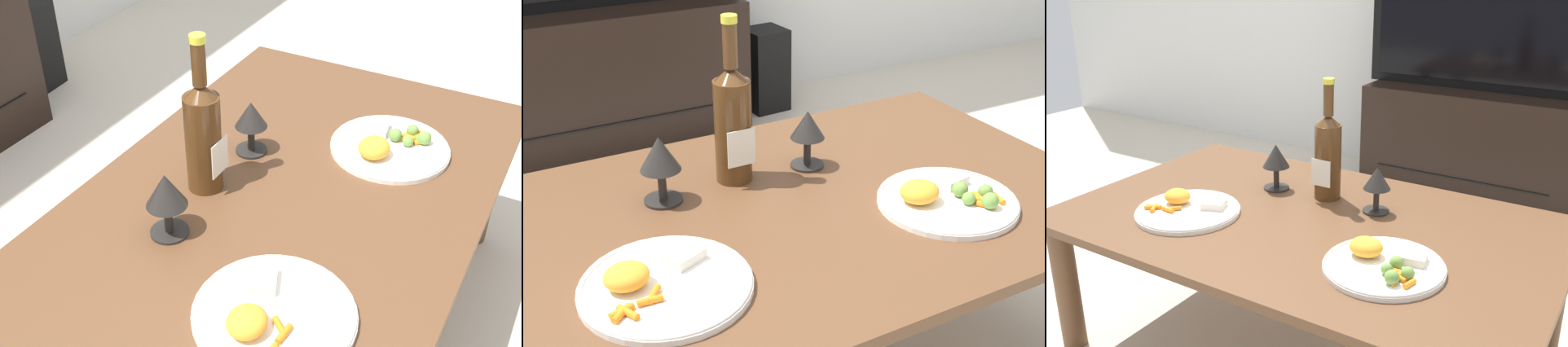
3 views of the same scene
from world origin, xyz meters
The scene contains 8 objects.
ground_plane centered at (0.00, 0.00, 0.00)m, with size 6.40×6.40×0.00m, color beige.
dining_table centered at (0.00, 0.00, 0.37)m, with size 1.37×0.83×0.43m.
floor_speaker centered at (0.73, 1.50, 0.18)m, with size 0.16×0.16×0.36m, color black.
wine_bottle centered at (-0.03, 0.17, 0.57)m, with size 0.08×0.08×0.36m.
goblet_left centered at (-0.20, 0.15, 0.53)m, with size 0.08×0.08×0.15m.
goblet_right centered at (0.14, 0.15, 0.53)m, with size 0.08×0.08×0.13m.
dinner_plate_left centered at (-0.31, -0.14, 0.45)m, with size 0.30×0.30×0.05m.
dinner_plate_right centered at (0.30, -0.15, 0.45)m, with size 0.29×0.29×0.06m.
Camera 1 is at (-1.03, -0.51, 1.32)m, focal length 45.68 mm.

